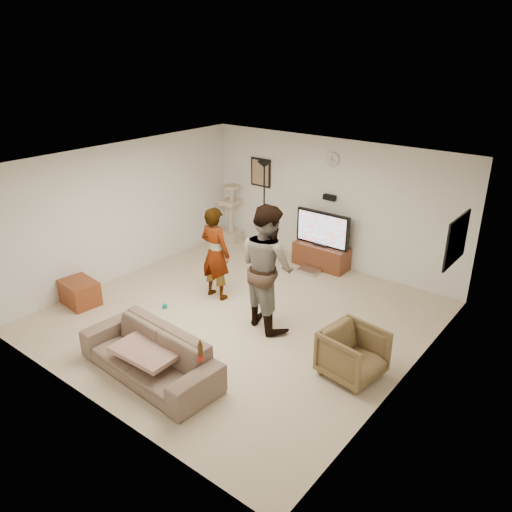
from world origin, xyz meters
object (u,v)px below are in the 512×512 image
Objects in this scene: armchair at (353,354)px; side_table at (80,293)px; tv_stand at (321,256)px; person_left at (215,253)px; person_right at (267,267)px; beer_bottle at (201,353)px; floor_lamp at (264,212)px; sofa at (149,355)px; cat_tree at (231,212)px; tv at (323,229)px.

armchair is 1.18× the size of side_table.
person_left is (-0.76, -2.23, 0.59)m from tv_stand.
beer_bottle is (0.54, -2.01, -0.25)m from person_right.
sofa is (1.20, -4.06, -0.70)m from floor_lamp.
person_left is at bearing 45.07° from side_table.
tv_stand is 4.54m from side_table.
person_left is 0.83× the size of person_right.
side_table is at bearing -121.80° from tv_stand.
sofa is at bearing -61.46° from cat_tree.
beer_bottle is (2.17, -4.06, -0.27)m from floor_lamp.
side_table is at bearing -90.68° from cat_tree.
cat_tree is 3.88m from side_table.
tv_stand is 2.59m from person_right.
tv_stand is at bearing 46.06° from armchair.
tv is 0.87× the size of cat_tree.
person_right reaches higher than armchair.
armchair is (1.70, -0.37, -0.64)m from person_right.
floor_lamp reaches higher than armchair.
person_left is 1.28m from person_right.
person_right reaches higher than tv_stand.
armchair is at bearing -51.98° from tv_stand.
side_table is at bearing -109.78° from floor_lamp.
sofa reaches higher than tv_stand.
cat_tree is at bearing 162.92° from floor_lamp.
tv is 2.48m from person_right.
side_table is (-3.42, 0.58, -0.53)m from beer_bottle.
person_right is (2.84, -2.42, 0.34)m from cat_tree.
armchair is (3.33, -2.42, -0.67)m from floor_lamp.
beer_bottle is (1.03, -4.44, 0.51)m from tv_stand.
tv_stand is 2.43m from person_left.
armchair is at bearing -31.60° from cat_tree.
armchair is at bearing 169.24° from person_left.
tv is at bearing -108.81° from person_left.
tv is at bearing 103.02° from beer_bottle.
person_left reaches higher than armchair.
armchair is at bearing -174.10° from person_right.
armchair is (2.95, -0.57, -0.48)m from person_left.
tv is 4.58m from side_table.
sofa is at bearing 110.62° from person_left.
cat_tree is at bearing 89.32° from side_table.
floor_lamp reaches higher than tv.
sofa is (2.41, -4.43, -0.34)m from cat_tree.
armchair is at bearing 13.13° from side_table.
tv reaches higher than tv_stand.
cat_tree reaches higher than sofa.
tv reaches higher than beer_bottle.
tv_stand is 2.39m from cat_tree.
side_table is (-1.63, -1.63, -0.60)m from person_left.
beer_bottle is 0.40× the size of side_table.
cat_tree is at bearing -179.88° from tv_stand.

